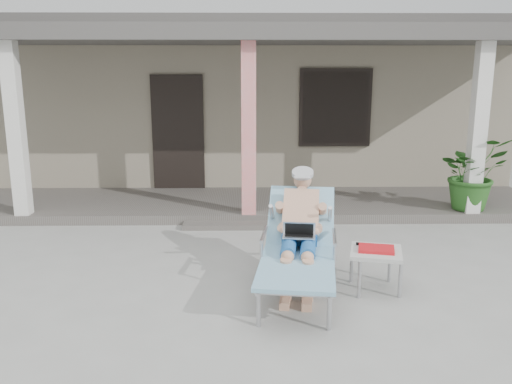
{
  "coord_description": "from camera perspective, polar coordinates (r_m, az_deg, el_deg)",
  "views": [
    {
      "loc": [
        -0.03,
        -6.04,
        2.4
      ],
      "look_at": [
        0.08,
        0.6,
        0.85
      ],
      "focal_mm": 38.0,
      "sensor_mm": 36.0,
      "label": 1
    }
  ],
  "objects": [
    {
      "name": "porch_deck",
      "position": [
        9.34,
        -0.77,
        -1.29
      ],
      "size": [
        10.0,
        2.0,
        0.15
      ],
      "primitive_type": "cube",
      "color": "#605B56",
      "rests_on": "ground"
    },
    {
      "name": "lounger",
      "position": [
        5.88,
        4.61,
        -2.62
      ],
      "size": [
        1.02,
        2.08,
        1.31
      ],
      "rotation": [
        0.0,
        0.0,
        -0.14
      ],
      "color": "#B7B7BC",
      "rests_on": "ground"
    },
    {
      "name": "ground",
      "position": [
        6.5,
        -0.66,
        -8.53
      ],
      "size": [
        60.0,
        60.0,
        0.0
      ],
      "primitive_type": "plane",
      "color": "#9E9E99",
      "rests_on": "ground"
    },
    {
      "name": "side_table",
      "position": [
        6.05,
        12.52,
        -6.4
      ],
      "size": [
        0.65,
        0.65,
        0.49
      ],
      "rotation": [
        0.0,
        0.0,
        -0.23
      ],
      "color": "#BBBCB7",
      "rests_on": "ground"
    },
    {
      "name": "potted_palm",
      "position": [
        9.27,
        21.81,
        1.85
      ],
      "size": [
        1.29,
        1.2,
        1.17
      ],
      "primitive_type": "imported",
      "rotation": [
        0.0,
        0.0,
        0.32
      ],
      "color": "#26591E",
      "rests_on": "porch_deck"
    },
    {
      "name": "porch_overhang",
      "position": [
        9.0,
        -0.83,
        15.61
      ],
      "size": [
        10.0,
        2.3,
        2.85
      ],
      "color": "silver",
      "rests_on": "porch_deck"
    },
    {
      "name": "porch_step",
      "position": [
        8.24,
        -0.74,
        -3.53
      ],
      "size": [
        2.0,
        0.3,
        0.07
      ],
      "primitive_type": "cube",
      "color": "#605B56",
      "rests_on": "ground"
    },
    {
      "name": "house",
      "position": [
        12.56,
        -0.86,
        9.78
      ],
      "size": [
        10.4,
        5.4,
        3.3
      ],
      "color": "gray",
      "rests_on": "ground"
    }
  ]
}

